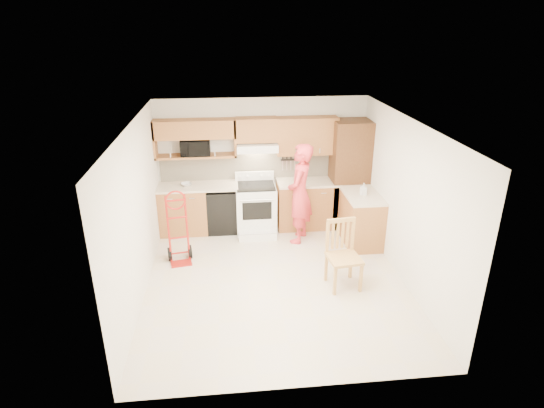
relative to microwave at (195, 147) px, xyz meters
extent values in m
cube|color=beige|center=(1.26, -2.08, -1.65)|extent=(4.00, 4.50, 0.02)
cube|color=white|center=(1.26, -2.08, 0.87)|extent=(4.00, 4.50, 0.02)
cube|color=silver|center=(1.26, 0.17, -0.39)|extent=(4.00, 0.02, 2.50)
cube|color=silver|center=(1.26, -4.34, -0.39)|extent=(4.00, 0.02, 2.50)
cube|color=silver|center=(-0.75, -2.08, -0.39)|extent=(0.02, 4.50, 2.50)
cube|color=silver|center=(3.27, -2.08, -0.39)|extent=(0.02, 4.50, 2.50)
cube|color=beige|center=(1.26, 0.15, -0.44)|extent=(3.92, 0.03, 0.55)
cube|color=#A86236|center=(-0.29, -0.14, -1.19)|extent=(0.90, 0.60, 0.90)
cube|color=black|center=(0.46, -0.14, -1.22)|extent=(0.60, 0.60, 0.85)
cube|color=#A86236|center=(2.09, -0.14, -1.19)|extent=(1.14, 0.60, 0.90)
cube|color=beige|center=(0.01, -0.13, -0.72)|extent=(1.50, 0.63, 0.04)
cube|color=beige|center=(2.09, -0.13, -0.72)|extent=(1.14, 0.63, 0.04)
cube|color=#A86236|center=(2.96, -0.94, -1.19)|extent=(0.60, 1.00, 0.90)
cube|color=beige|center=(2.96, -0.94, -0.72)|extent=(0.63, 1.00, 0.04)
cube|color=#563619|center=(2.91, -0.14, -0.59)|extent=(0.70, 0.60, 2.10)
cube|color=#A86236|center=(0.01, 0.00, 0.34)|extent=(1.50, 0.33, 0.34)
cube|color=#A86236|center=(0.01, 0.00, -0.17)|extent=(1.50, 0.33, 0.04)
cube|color=#A86236|center=(1.14, 0.00, 0.30)|extent=(0.76, 0.33, 0.44)
cube|color=#A86236|center=(2.09, 0.00, 0.16)|extent=(1.14, 0.33, 0.70)
cube|color=white|center=(1.14, -0.06, -0.01)|extent=(0.76, 0.46, 0.14)
imported|color=black|center=(0.00, 0.00, 0.00)|extent=(0.55, 0.37, 0.30)
imported|color=#D7353D|center=(1.85, -0.74, -0.72)|extent=(0.67, 0.79, 1.84)
imported|color=white|center=(2.96, -0.93, -0.59)|extent=(0.10, 0.11, 0.21)
imported|color=white|center=(-0.20, -0.14, -0.68)|extent=(0.26, 0.26, 0.05)
camera|label=1|loc=(0.56, -8.12, 2.19)|focal=29.50mm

